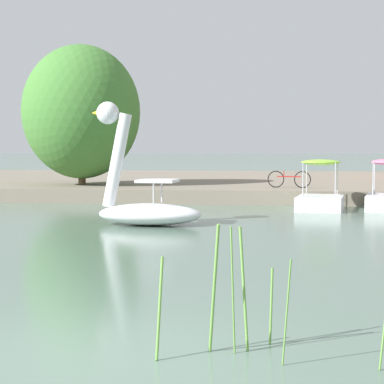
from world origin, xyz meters
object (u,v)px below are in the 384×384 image
object	(u,v)px
pedal_boat_lime	(320,195)
bicycle_parked	(289,179)
tree_willow_overhanging	(81,112)
swan_boat	(143,199)

from	to	relation	value
pedal_boat_lime	bicycle_parked	xyz separation A→B (m)	(-0.99, 3.85, 0.37)
tree_willow_overhanging	bicycle_parked	world-z (taller)	tree_willow_overhanging
tree_willow_overhanging	bicycle_parked	size ratio (longest dim) A/B	3.78
swan_boat	bicycle_parked	bearing A→B (deg)	65.64
pedal_boat_lime	tree_willow_overhanging	xyz separation A→B (m)	(-9.83, 5.08, 3.16)
pedal_boat_lime	swan_boat	bearing A→B (deg)	-134.24
pedal_boat_lime	bicycle_parked	size ratio (longest dim) A/B	1.46
tree_willow_overhanging	pedal_boat_lime	bearing A→B (deg)	-27.34
swan_boat	pedal_boat_lime	size ratio (longest dim) A/B	1.34
pedal_boat_lime	bicycle_parked	bearing A→B (deg)	104.40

